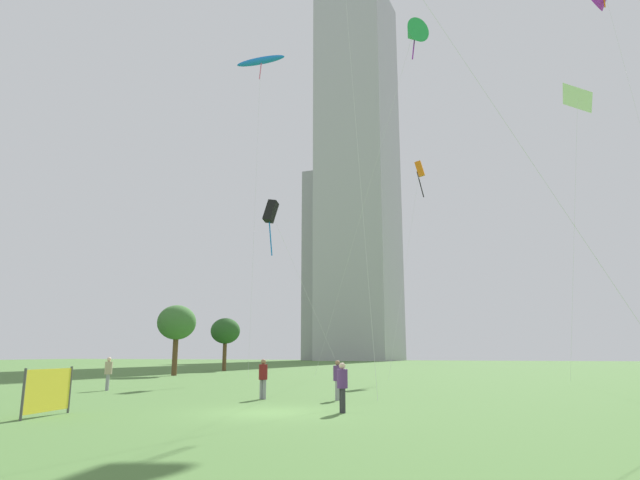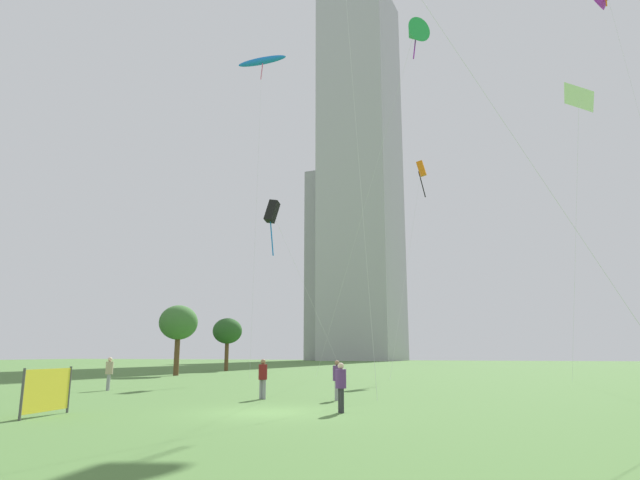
# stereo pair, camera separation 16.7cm
# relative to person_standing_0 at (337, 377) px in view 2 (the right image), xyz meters

# --- Properties ---
(ground) EXTENTS (280.00, 280.00, 0.00)m
(ground) POSITION_rel_person_standing_0_xyz_m (-0.74, -5.48, -0.97)
(ground) COLOR #4C7538
(person_standing_0) EXTENTS (0.37, 0.37, 1.68)m
(person_standing_0) POSITION_rel_person_standing_0_xyz_m (0.00, 0.00, 0.00)
(person_standing_0) COLOR gray
(person_standing_0) RESTS_ON ground
(person_standing_1) EXTENTS (0.37, 0.37, 1.67)m
(person_standing_1) POSITION_rel_person_standing_0_xyz_m (1.69, -4.72, -0.01)
(person_standing_1) COLOR #2D2D33
(person_standing_1) RESTS_ON ground
(person_standing_2) EXTENTS (0.39, 0.39, 1.77)m
(person_standing_2) POSITION_rel_person_standing_0_xyz_m (-13.69, 1.73, 0.05)
(person_standing_2) COLOR gray
(person_standing_2) RESTS_ON ground
(person_standing_3) EXTENTS (0.38, 0.38, 1.73)m
(person_standing_3) POSITION_rel_person_standing_0_xyz_m (-3.29, -0.57, 0.03)
(person_standing_3) COLOR gray
(person_standing_3) RESTS_ON ground
(kite_flying_2) EXTENTS (11.58, 6.20, 28.53)m
(kite_flying_2) POSITION_rel_person_standing_0_xyz_m (1.15, 17.08, 26.49)
(kite_flying_2) COLOR silver
(kite_flying_2) RESTS_ON ground
(kite_flying_3) EXTENTS (4.98, 4.02, 30.84)m
(kite_flying_3) POSITION_rel_person_standing_0_xyz_m (-14.55, 21.09, 29.29)
(kite_flying_3) COLOR silver
(kite_flying_3) RESTS_ON ground
(kite_flying_4) EXTENTS (6.16, 2.52, 14.56)m
(kite_flying_4) POSITION_rel_person_standing_0_xyz_m (-11.10, 16.71, 12.47)
(kite_flying_4) COLOR silver
(kite_flying_4) RESTS_ON ground
(kite_flying_5) EXTENTS (3.34, 4.80, 20.64)m
(kite_flying_5) POSITION_rel_person_standing_0_xyz_m (12.78, 17.56, 19.06)
(kite_flying_5) COLOR silver
(kite_flying_5) RESTS_ON ground
(kite_flying_7) EXTENTS (1.78, 11.38, 21.09)m
(kite_flying_7) POSITION_rel_person_standing_0_xyz_m (-0.64, 29.56, 19.14)
(kite_flying_7) COLOR silver
(kite_flying_7) RESTS_ON ground
(park_tree_0) EXTENTS (3.50, 3.50, 6.34)m
(park_tree_0) POSITION_rel_person_standing_0_xyz_m (-21.98, 20.10, 3.73)
(park_tree_0) COLOR brown
(park_tree_0) RESTS_ON ground
(park_tree_1) EXTENTS (3.36, 3.36, 5.96)m
(park_tree_1) POSITION_rel_person_standing_0_xyz_m (-24.20, 33.11, 3.48)
(park_tree_1) COLOR brown
(park_tree_1) RESTS_ON ground
(distant_highrise_0) EXTENTS (21.43, 21.43, 109.51)m
(distant_highrise_0) POSITION_rel_person_standing_0_xyz_m (-32.90, 123.37, 53.78)
(distant_highrise_0) COLOR #A8A8AD
(distant_highrise_0) RESTS_ON ground
(distant_highrise_1) EXTENTS (24.29, 21.20, 55.32)m
(distant_highrise_1) POSITION_rel_person_standing_0_xyz_m (-37.72, 131.25, 26.69)
(distant_highrise_1) COLOR #939399
(distant_highrise_1) RESTS_ON ground
(event_banner) EXTENTS (0.47, 2.34, 1.54)m
(event_banner) POSITION_rel_person_standing_0_xyz_m (-6.91, -8.99, -0.16)
(event_banner) COLOR #4C4C4C
(event_banner) RESTS_ON ground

